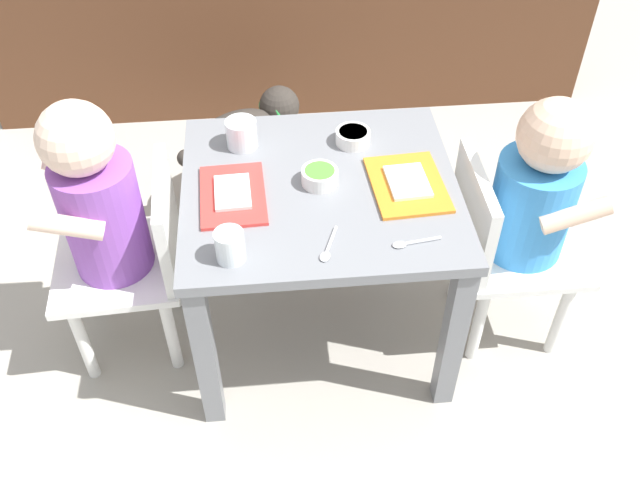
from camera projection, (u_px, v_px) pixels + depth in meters
name	position (u px, v px, depth m)	size (l,w,h in m)	color
ground_plane	(320.00, 324.00, 1.80)	(7.00, 7.00, 0.00)	#9E998E
dining_table	(320.00, 214.00, 1.54)	(0.59, 0.54, 0.46)	slate
seated_child_left	(106.00, 210.00, 1.48)	(0.29, 0.29, 0.69)	white
seated_child_right	(530.00, 199.00, 1.52)	(0.28, 0.28, 0.66)	white
dog	(239.00, 140.00, 2.06)	(0.39, 0.36, 0.30)	#332D28
food_tray_left	(233.00, 194.00, 1.45)	(0.14, 0.20, 0.02)	red
food_tray_right	(407.00, 184.00, 1.48)	(0.16, 0.21, 0.02)	orange
water_cup_left	(242.00, 135.00, 1.56)	(0.07, 0.07, 0.07)	white
water_cup_right	(230.00, 247.00, 1.31)	(0.06, 0.06, 0.06)	white
cereal_bowl_left_side	(318.00, 176.00, 1.47)	(0.08, 0.08, 0.03)	white
veggie_bowl_far	(353.00, 136.00, 1.58)	(0.08, 0.08, 0.03)	white
spoon_by_left_tray	(328.00, 248.00, 1.34)	(0.05, 0.10, 0.01)	silver
spoon_by_right_tray	(411.00, 243.00, 1.35)	(0.10, 0.03, 0.01)	silver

